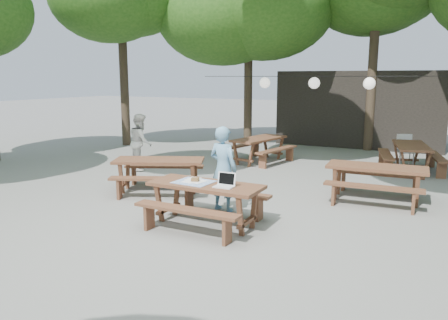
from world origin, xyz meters
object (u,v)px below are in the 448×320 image
main_picnic_table (206,204)px  plastic_chair (405,156)px  picnic_table_nw (159,175)px  woman (223,169)px  second_person (141,142)px

main_picnic_table → plastic_chair: bearing=70.5°
picnic_table_nw → woman: bearing=-42.2°
main_picnic_table → second_person: 5.14m
main_picnic_table → plastic_chair: plastic_chair is taller
second_person → picnic_table_nw: bearing=-169.0°
woman → second_person: 4.49m
main_picnic_table → picnic_table_nw: bearing=143.9°
second_person → plastic_chair: second_person is taller
main_picnic_table → woman: 1.01m
woman → picnic_table_nw: bearing=-7.6°
woman → plastic_chair: size_ratio=1.85×
picnic_table_nw → plastic_chair: size_ratio=2.65×
picnic_table_nw → woman: 2.10m
main_picnic_table → picnic_table_nw: (-2.08, 1.51, 0.00)m
picnic_table_nw → woman: (1.96, -0.61, 0.44)m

